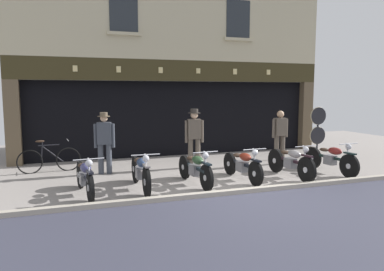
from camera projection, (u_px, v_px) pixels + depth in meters
name	position (u px, v px, depth m)	size (l,w,h in m)	color
ground	(272.00, 208.00, 7.32)	(22.90, 22.00, 0.18)	gray
shop_facade	(165.00, 105.00, 14.60)	(11.20, 4.42, 6.43)	black
motorcycle_far_left	(85.00, 176.00, 8.09)	(0.62, 1.94, 0.91)	black
motorcycle_left	(141.00, 171.00, 8.57)	(0.62, 2.06, 0.92)	black
motorcycle_center_left	(195.00, 168.00, 8.99)	(0.62, 1.93, 0.90)	black
motorcycle_center	(243.00, 164.00, 9.45)	(0.62, 1.93, 0.90)	black
motorcycle_center_right	(291.00, 161.00, 9.76)	(0.62, 1.98, 0.92)	black
motorcycle_right	(331.00, 158.00, 10.28)	(0.62, 1.99, 0.91)	black
salesman_left	(104.00, 140.00, 10.13)	(0.55, 0.33, 1.69)	#3D424C
shopkeeper_center	(194.00, 135.00, 10.97)	(0.55, 0.37, 1.74)	brown
salesman_right	(280.00, 134.00, 11.51)	(0.56, 0.25, 1.66)	brown
tyre_sign_pole	(318.00, 126.00, 12.74)	(0.62, 0.06, 1.73)	#232328
advert_board_near	(135.00, 108.00, 12.62)	(0.75, 0.03, 1.10)	silver
leaning_bicycle	(49.00, 159.00, 10.40)	(1.69, 0.50, 0.93)	black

